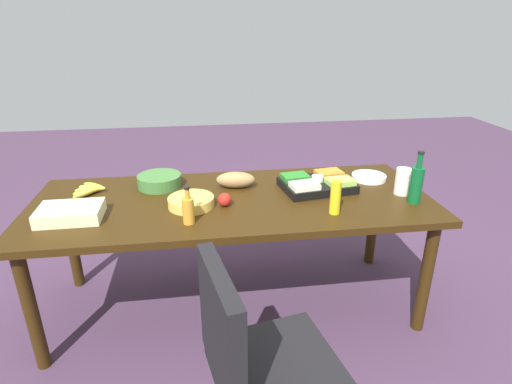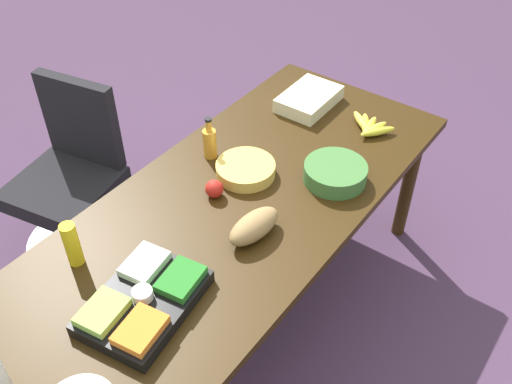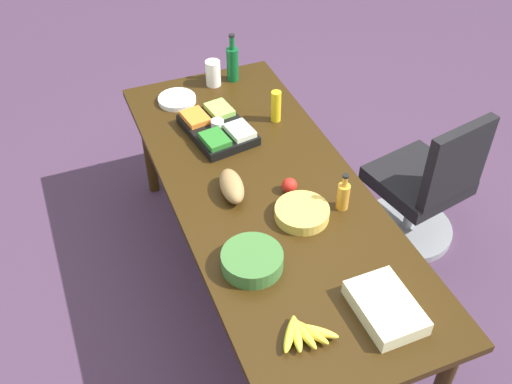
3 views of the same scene
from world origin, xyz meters
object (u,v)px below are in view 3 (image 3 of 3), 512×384
Objects in this scene: salad_bowl at (252,260)px; paper_plate_stack at (177,100)px; office_chair at (422,193)px; banana_bunch at (304,333)px; conference_table at (267,200)px; sheet_cake at (386,308)px; mustard_bottle at (276,106)px; apple_red at (289,185)px; mayo_jar at (213,73)px; veggie_tray at (218,128)px; bread_loaf at (232,186)px; wine_bottle at (232,63)px; dressing_bottle at (343,195)px; chip_bowl at (302,213)px.

paper_plate_stack is at bearing 177.49° from salad_bowl.
office_chair is 1.53m from paper_plate_stack.
office_chair reaches higher than banana_bunch.
office_chair is at bearing 91.69° from conference_table.
sheet_cake is 1.39m from mustard_bottle.
apple_red is 0.61m from mustard_bottle.
apple_red is at bearing 16.65° from paper_plate_stack.
mayo_jar reaches higher than sheet_cake.
veggie_tray reaches higher than banana_bunch.
office_chair is 3.89× the size of bread_loaf.
mustard_bottle is (-0.49, -0.73, 0.48)m from office_chair.
wine_bottle reaches higher than banana_bunch.
bread_loaf is 0.66m from mustard_bottle.
salad_bowl is (1.44, -0.32, -0.04)m from mayo_jar.
banana_bunch is at bearing -12.02° from wine_bottle.
bread_loaf is (0.49, -0.10, 0.01)m from veggie_tray.
sheet_cake is at bearing -43.66° from office_chair.
mayo_jar is (-0.98, -0.93, 0.47)m from office_chair.
wine_bottle is at bearing 159.51° from bread_loaf.
apple_red is at bearing 159.51° from banana_bunch.
sheet_cake is 1.45× the size of paper_plate_stack.
mayo_jar is at bearing -85.22° from wine_bottle.
mayo_jar is at bearing 110.77° from paper_plate_stack.
salad_bowl is at bearing -9.69° from bread_loaf.
apple_red is at bearing 71.90° from bread_loaf.
mayo_jar is at bearing 176.16° from conference_table.
mustard_bottle is (-0.49, 0.44, 0.04)m from bread_loaf.
salad_bowl is at bearing -12.46° from mayo_jar.
apple_red is 1.00m from paper_plate_stack.
dressing_bottle is (0.25, 0.28, 0.15)m from conference_table.
banana_bunch is (0.84, -0.20, 0.10)m from conference_table.
apple_red is 0.19m from chip_bowl.
mustard_bottle is at bearing 90.00° from veggie_tray.
wine_bottle is at bearing 94.78° from mayo_jar.
banana_bunch is at bearing -39.05° from dressing_bottle.
conference_table is 1.05m from wine_bottle.
chip_bowl is 1.39× the size of mustard_bottle.
mustard_bottle is at bearing 163.05° from apple_red.
sheet_cake is at bearing 43.30° from salad_bowl.
conference_table is 5.00× the size of veggie_tray.
sheet_cake is 1.25× the size of chip_bowl.
office_chair is 0.90m from dressing_bottle.
mayo_jar is 0.59× the size of salad_bowl.
apple_red reaches higher than chip_bowl.
veggie_tray is 0.78m from chip_bowl.
office_chair is 12.29× the size of apple_red.
chip_bowl is 1.25m from mayo_jar.
chip_bowl reaches higher than conference_table.
bread_loaf is (-0.09, -0.27, 0.01)m from apple_red.
wine_bottle reaches higher than bread_loaf.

